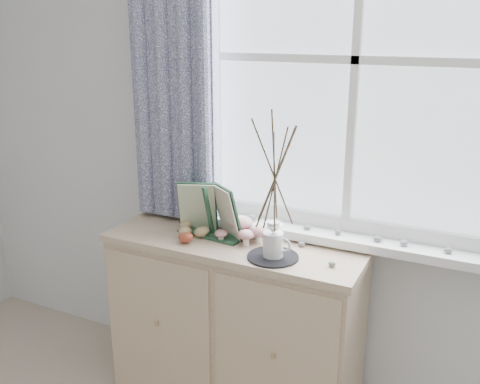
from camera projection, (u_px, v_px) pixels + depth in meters
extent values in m
cube|color=silver|center=(288.00, 136.00, 2.45)|extent=(4.00, 0.04, 2.60)
cube|color=white|center=(357.00, 60.00, 2.22)|extent=(1.30, 0.01, 1.40)
cube|color=white|center=(342.00, 238.00, 2.38)|extent=(1.45, 0.16, 0.04)
cube|color=#0A0934|center=(173.00, 51.00, 2.44)|extent=(0.44, 0.06, 1.61)
cube|color=beige|center=(235.00, 325.00, 2.57)|extent=(1.17, 0.43, 0.81)
cube|color=beige|center=(235.00, 243.00, 2.44)|extent=(1.20, 0.45, 0.03)
cube|color=beige|center=(158.00, 333.00, 2.50)|extent=(0.55, 0.01, 0.75)
cube|color=beige|center=(274.00, 366.00, 2.26)|extent=(0.55, 0.01, 0.75)
cylinder|color=white|center=(241.00, 230.00, 2.45)|extent=(0.03, 0.03, 0.07)
ellipsoid|color=#930504|center=(241.00, 223.00, 2.44)|extent=(0.11, 0.11, 0.06)
cylinder|color=white|center=(246.00, 240.00, 2.37)|extent=(0.03, 0.03, 0.05)
ellipsoid|color=#930504|center=(246.00, 235.00, 2.36)|extent=(0.08, 0.08, 0.04)
cylinder|color=white|center=(221.00, 237.00, 2.42)|extent=(0.03, 0.03, 0.04)
ellipsoid|color=#930504|center=(221.00, 233.00, 2.41)|extent=(0.06, 0.06, 0.03)
cylinder|color=white|center=(259.00, 237.00, 2.40)|extent=(0.03, 0.03, 0.06)
ellipsoid|color=#930504|center=(259.00, 231.00, 2.39)|extent=(0.09, 0.09, 0.05)
ellipsoid|color=tan|center=(185.00, 231.00, 2.46)|extent=(0.06, 0.05, 0.07)
ellipsoid|color=tan|center=(186.00, 225.00, 2.53)|extent=(0.06, 0.05, 0.07)
ellipsoid|color=#993821|center=(186.00, 237.00, 2.39)|extent=(0.06, 0.05, 0.07)
ellipsoid|color=tan|center=(202.00, 232.00, 2.45)|extent=(0.06, 0.05, 0.07)
cylinder|color=black|center=(273.00, 257.00, 2.25)|extent=(0.22, 0.22, 0.01)
cylinder|color=white|center=(273.00, 244.00, 2.23)|extent=(0.09, 0.09, 0.11)
cone|color=white|center=(273.00, 229.00, 2.21)|extent=(0.09, 0.09, 0.04)
cylinder|color=white|center=(273.00, 224.00, 2.21)|extent=(0.05, 0.05, 0.02)
torus|color=white|center=(284.00, 245.00, 2.21)|extent=(0.07, 0.01, 0.06)
ellipsoid|color=gray|center=(280.00, 256.00, 2.24)|extent=(0.03, 0.03, 0.02)
ellipsoid|color=gray|center=(302.00, 244.00, 2.36)|extent=(0.03, 0.03, 0.02)
ellipsoid|color=gray|center=(332.00, 264.00, 2.17)|extent=(0.03, 0.03, 0.02)
ellipsoid|color=gray|center=(280.00, 237.00, 2.45)|extent=(0.03, 0.03, 0.02)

